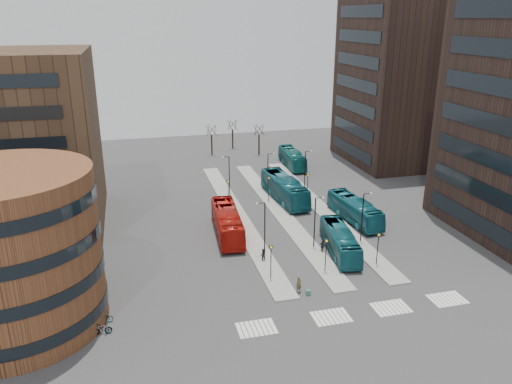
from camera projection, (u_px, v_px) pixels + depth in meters
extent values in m
plane|color=#313134|center=(361.00, 341.00, 41.74)|extent=(160.00, 160.00, 0.00)
cube|color=gray|center=(237.00, 215.00, 68.16)|extent=(2.50, 45.00, 0.15)
cube|color=gray|center=(279.00, 211.00, 69.58)|extent=(2.50, 45.00, 0.15)
cube|color=gray|center=(319.00, 207.00, 70.99)|extent=(2.50, 45.00, 0.15)
cube|color=navy|center=(308.00, 293.00, 48.59)|extent=(0.47, 0.39, 0.54)
imported|color=#B4150D|center=(227.00, 222.00, 61.64)|extent=(3.72, 12.26, 3.37)
imported|color=#135662|center=(340.00, 241.00, 56.99)|extent=(4.08, 10.73, 2.92)
imported|color=#145664|center=(284.00, 188.00, 73.30)|extent=(3.85, 13.08, 3.60)
imported|color=#165E6E|center=(355.00, 210.00, 65.94)|extent=(3.48, 11.21, 3.07)
imported|color=#135E5F|center=(292.00, 158.00, 89.94)|extent=(3.20, 11.05, 3.04)
imported|color=#4C4A2D|center=(299.00, 285.00, 48.87)|extent=(0.72, 0.58, 1.73)
imported|color=black|center=(263.00, 255.00, 55.18)|extent=(0.77, 0.62, 1.50)
imported|color=black|center=(323.00, 246.00, 57.26)|extent=(0.69, 0.95, 1.50)
imported|color=black|center=(326.00, 238.00, 59.24)|extent=(0.98, 1.20, 1.61)
imported|color=gray|center=(102.00, 328.00, 42.77)|extent=(1.82, 1.14, 0.90)
imported|color=gray|center=(102.00, 329.00, 42.48)|extent=(1.72, 0.55, 1.02)
imported|color=gray|center=(103.00, 318.00, 44.20)|extent=(1.87, 0.84, 0.95)
cube|color=silver|center=(240.00, 331.00, 43.15)|extent=(0.35, 2.40, 0.01)
cube|color=silver|center=(244.00, 330.00, 43.25)|extent=(0.35, 2.40, 0.01)
cube|color=silver|center=(249.00, 329.00, 43.35)|extent=(0.35, 2.40, 0.01)
cube|color=silver|center=(254.00, 328.00, 43.45)|extent=(0.35, 2.40, 0.01)
cube|color=silver|center=(259.00, 328.00, 43.55)|extent=(0.35, 2.40, 0.01)
cube|color=silver|center=(264.00, 327.00, 43.65)|extent=(0.35, 2.40, 0.01)
cube|color=silver|center=(268.00, 326.00, 43.76)|extent=(0.35, 2.40, 0.01)
cube|color=silver|center=(273.00, 326.00, 43.86)|extent=(0.35, 2.40, 0.01)
cube|color=silver|center=(316.00, 319.00, 44.80)|extent=(0.35, 2.40, 0.01)
cube|color=silver|center=(320.00, 318.00, 44.90)|extent=(0.35, 2.40, 0.01)
cube|color=silver|center=(324.00, 318.00, 45.00)|extent=(0.35, 2.40, 0.01)
cube|color=silver|center=(329.00, 317.00, 45.10)|extent=(0.35, 2.40, 0.01)
cube|color=silver|center=(333.00, 316.00, 45.20)|extent=(0.35, 2.40, 0.01)
cube|color=silver|center=(338.00, 316.00, 45.30)|extent=(0.35, 2.40, 0.01)
cube|color=silver|center=(342.00, 315.00, 45.40)|extent=(0.35, 2.40, 0.01)
cube|color=silver|center=(346.00, 314.00, 45.50)|extent=(0.35, 2.40, 0.01)
cube|color=silver|center=(376.00, 310.00, 46.21)|extent=(0.35, 2.40, 0.01)
cube|color=silver|center=(381.00, 309.00, 46.31)|extent=(0.35, 2.40, 0.01)
cube|color=silver|center=(385.00, 309.00, 46.41)|extent=(0.35, 2.40, 0.01)
cube|color=silver|center=(389.00, 308.00, 46.51)|extent=(0.35, 2.40, 0.01)
cube|color=silver|center=(393.00, 307.00, 46.62)|extent=(0.35, 2.40, 0.01)
cube|color=silver|center=(397.00, 307.00, 46.72)|extent=(0.35, 2.40, 0.01)
cube|color=silver|center=(401.00, 306.00, 46.82)|extent=(0.35, 2.40, 0.01)
cube|color=silver|center=(405.00, 305.00, 46.92)|extent=(0.35, 2.40, 0.01)
cube|color=silver|center=(433.00, 301.00, 47.62)|extent=(0.35, 2.40, 0.01)
cube|color=silver|center=(437.00, 300.00, 47.73)|extent=(0.35, 2.40, 0.01)
cube|color=silver|center=(441.00, 300.00, 47.83)|extent=(0.35, 2.40, 0.01)
cube|color=silver|center=(445.00, 299.00, 47.93)|extent=(0.35, 2.40, 0.01)
cube|color=silver|center=(449.00, 299.00, 48.03)|extent=(0.35, 2.40, 0.01)
cube|color=silver|center=(453.00, 298.00, 48.13)|extent=(0.35, 2.40, 0.01)
cube|color=silver|center=(457.00, 298.00, 48.23)|extent=(0.35, 2.40, 0.01)
cube|color=silver|center=(461.00, 297.00, 48.33)|extent=(0.35, 2.40, 0.01)
cylinder|color=brown|center=(9.00, 252.00, 41.94)|extent=(15.00, 15.00, 14.00)
cylinder|color=black|center=(18.00, 303.00, 43.61)|extent=(15.16, 15.16, 1.10)
cylinder|color=black|center=(12.00, 270.00, 42.51)|extent=(15.16, 15.16, 1.10)
cylinder|color=black|center=(6.00, 234.00, 41.41)|extent=(15.16, 15.16, 1.10)
cube|color=black|center=(470.00, 218.00, 60.68)|extent=(0.12, 16.00, 2.00)
cube|color=black|center=(474.00, 187.00, 59.35)|extent=(0.12, 16.00, 2.00)
cube|color=black|center=(479.00, 155.00, 58.02)|extent=(0.12, 16.00, 2.00)
cube|color=black|center=(485.00, 121.00, 56.69)|extent=(0.12, 16.00, 2.00)
cube|color=black|center=(490.00, 85.00, 55.36)|extent=(0.12, 16.00, 2.00)
cube|color=black|center=(496.00, 48.00, 54.03)|extent=(0.12, 16.00, 2.00)
cube|color=black|center=(502.00, 8.00, 52.70)|extent=(0.12, 16.00, 2.00)
cube|color=#2E1F19|center=(407.00, 79.00, 89.94)|extent=(20.00, 20.00, 30.00)
cube|color=black|center=(351.00, 150.00, 91.73)|extent=(0.12, 16.00, 2.00)
cube|color=black|center=(353.00, 128.00, 90.40)|extent=(0.12, 16.00, 2.00)
cube|color=black|center=(354.00, 106.00, 89.07)|extent=(0.12, 16.00, 2.00)
cube|color=black|center=(356.00, 84.00, 87.74)|extent=(0.12, 16.00, 2.00)
cube|color=black|center=(357.00, 60.00, 86.41)|extent=(0.12, 16.00, 2.00)
cube|color=black|center=(359.00, 36.00, 85.07)|extent=(0.12, 16.00, 2.00)
cube|color=black|center=(360.00, 11.00, 83.74)|extent=(0.12, 16.00, 2.00)
cylinder|color=black|center=(271.00, 263.00, 51.03)|extent=(0.10, 0.10, 3.50)
cube|color=black|center=(271.00, 247.00, 50.44)|extent=(0.45, 0.10, 0.30)
cube|color=yellow|center=(271.00, 247.00, 50.39)|extent=(0.20, 0.02, 0.20)
cylinder|color=black|center=(228.00, 193.00, 71.12)|extent=(0.10, 0.10, 3.50)
cube|color=black|center=(228.00, 181.00, 70.53)|extent=(0.45, 0.10, 0.30)
cube|color=yellow|center=(228.00, 181.00, 70.48)|extent=(0.20, 0.02, 0.20)
cylinder|color=black|center=(326.00, 256.00, 52.44)|extent=(0.10, 0.10, 3.50)
cube|color=black|center=(326.00, 241.00, 51.86)|extent=(0.45, 0.10, 0.30)
cube|color=yellow|center=(327.00, 241.00, 51.80)|extent=(0.20, 0.02, 0.20)
cylinder|color=black|center=(269.00, 190.00, 72.53)|extent=(0.10, 0.10, 3.50)
cube|color=black|center=(269.00, 178.00, 71.95)|extent=(0.45, 0.10, 0.30)
cube|color=yellow|center=(269.00, 178.00, 71.89)|extent=(0.20, 0.02, 0.20)
cylinder|color=black|center=(378.00, 250.00, 53.85)|extent=(0.10, 0.10, 3.50)
cube|color=black|center=(379.00, 235.00, 53.27)|extent=(0.45, 0.10, 0.30)
cube|color=yellow|center=(379.00, 235.00, 53.21)|extent=(0.20, 0.02, 0.20)
cylinder|color=black|center=(308.00, 186.00, 73.94)|extent=(0.10, 0.10, 3.50)
cube|color=black|center=(308.00, 175.00, 73.36)|extent=(0.45, 0.10, 0.30)
cube|color=yellow|center=(308.00, 175.00, 73.30)|extent=(0.20, 0.02, 0.20)
cylinder|color=black|center=(265.00, 228.00, 56.32)|extent=(0.14, 0.14, 6.00)
cylinder|color=black|center=(261.00, 203.00, 55.22)|extent=(0.90, 0.08, 0.08)
sphere|color=silver|center=(257.00, 204.00, 55.11)|extent=(0.24, 0.24, 0.24)
cylinder|color=black|center=(229.00, 176.00, 74.59)|extent=(0.14, 0.14, 6.00)
cylinder|color=black|center=(226.00, 157.00, 73.48)|extent=(0.90, 0.08, 0.08)
sphere|color=silver|center=(223.00, 157.00, 73.38)|extent=(0.24, 0.24, 0.24)
cylinder|color=black|center=(315.00, 222.00, 57.74)|extent=(0.14, 0.14, 6.00)
cylinder|color=black|center=(319.00, 198.00, 56.85)|extent=(0.90, 0.08, 0.08)
sphere|color=silver|center=(323.00, 198.00, 56.95)|extent=(0.24, 0.24, 0.24)
cylinder|color=black|center=(268.00, 173.00, 76.00)|extent=(0.14, 0.14, 6.00)
cylinder|color=black|center=(271.00, 154.00, 75.11)|extent=(0.90, 0.08, 0.08)
sphere|color=silver|center=(274.00, 154.00, 75.21)|extent=(0.24, 0.24, 0.24)
cylinder|color=black|center=(362.00, 218.00, 59.15)|extent=(0.14, 0.14, 6.00)
cylinder|color=black|center=(368.00, 193.00, 58.26)|extent=(0.90, 0.08, 0.08)
sphere|color=silver|center=(371.00, 193.00, 58.36)|extent=(0.24, 0.24, 0.24)
cylinder|color=black|center=(305.00, 170.00, 77.41)|extent=(0.14, 0.14, 6.00)
cylinder|color=black|center=(308.00, 151.00, 76.52)|extent=(0.90, 0.08, 0.08)
sphere|color=silver|center=(311.00, 151.00, 76.63)|extent=(0.24, 0.24, 0.24)
cylinder|color=black|center=(212.00, 145.00, 97.21)|extent=(0.30, 0.30, 4.00)
cylinder|color=black|center=(215.00, 130.00, 96.41)|extent=(0.10, 1.56, 1.95)
cylinder|color=black|center=(212.00, 130.00, 96.91)|extent=(1.48, 0.59, 1.97)
cylinder|color=black|center=(208.00, 130.00, 96.49)|extent=(0.90, 1.31, 1.99)
cylinder|color=black|center=(209.00, 131.00, 95.74)|extent=(0.89, 1.31, 1.99)
cylinder|color=black|center=(213.00, 131.00, 95.69)|extent=(1.48, 0.58, 1.97)
cylinder|color=black|center=(233.00, 139.00, 102.04)|extent=(0.30, 0.30, 4.00)
cylinder|color=black|center=(236.00, 125.00, 101.24)|extent=(0.10, 1.56, 1.95)
cylinder|color=black|center=(233.00, 124.00, 101.74)|extent=(1.48, 0.59, 1.97)
cylinder|color=black|center=(229.00, 125.00, 101.32)|extent=(0.90, 1.31, 1.99)
cylinder|color=black|center=(230.00, 126.00, 100.57)|extent=(0.89, 1.31, 1.99)
cylinder|color=black|center=(234.00, 126.00, 100.52)|extent=(1.48, 0.58, 1.97)
cylinder|color=black|center=(259.00, 145.00, 97.51)|extent=(0.30, 0.30, 4.00)
cylinder|color=black|center=(262.00, 130.00, 96.71)|extent=(0.10, 1.56, 1.95)
cylinder|color=black|center=(259.00, 129.00, 97.20)|extent=(1.48, 0.59, 1.97)
cylinder|color=black|center=(256.00, 130.00, 96.79)|extent=(0.90, 1.31, 1.99)
cylinder|color=black|center=(257.00, 131.00, 96.03)|extent=(0.89, 1.31, 1.99)
cylinder|color=black|center=(261.00, 131.00, 95.99)|extent=(1.48, 0.58, 1.97)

